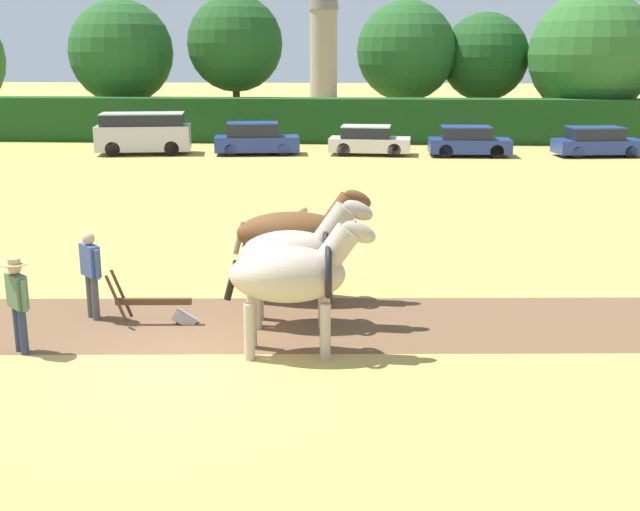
% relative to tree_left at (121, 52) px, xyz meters
% --- Properties ---
extents(ground_plane, '(240.00, 240.00, 0.00)m').
position_rel_tree_left_xyz_m(ground_plane, '(12.41, -37.40, -4.99)').
color(ground_plane, tan).
extents(plowed_furrow_strip, '(28.38, 5.25, 0.01)m').
position_rel_tree_left_xyz_m(plowed_furrow_strip, '(9.74, -35.55, -4.99)').
color(plowed_furrow_strip, brown).
rests_on(plowed_furrow_strip, ground).
extents(hedgerow, '(63.90, 1.99, 2.47)m').
position_rel_tree_left_xyz_m(hedgerow, '(12.41, -3.75, -3.75)').
color(hedgerow, '#194719').
rests_on(hedgerow, ground).
extents(tree_left, '(6.33, 6.33, 8.16)m').
position_rel_tree_left_xyz_m(tree_left, '(0.00, 0.00, 0.00)').
color(tree_left, '#4C3823').
rests_on(tree_left, ground).
extents(tree_center_left, '(5.75, 5.75, 8.38)m').
position_rel_tree_left_xyz_m(tree_center_left, '(7.10, -0.17, 0.50)').
color(tree_center_left, '#4C3823').
rests_on(tree_center_left, ground).
extents(tree_center, '(6.08, 6.08, 8.10)m').
position_rel_tree_left_xyz_m(tree_center, '(17.46, 1.14, 0.06)').
color(tree_center, brown).
rests_on(tree_center, ground).
extents(tree_center_right, '(5.40, 5.40, 7.40)m').
position_rel_tree_left_xyz_m(tree_center_right, '(22.36, 1.98, -0.30)').
color(tree_center_right, brown).
rests_on(tree_center_right, ground).
extents(tree_right, '(7.26, 7.26, 8.49)m').
position_rel_tree_left_xyz_m(tree_right, '(28.10, -0.88, -0.14)').
color(tree_right, '#4C3823').
rests_on(tree_right, ground).
extents(draft_horse_lead_left, '(2.63, 1.15, 2.42)m').
position_rel_tree_left_xyz_m(draft_horse_lead_left, '(14.18, -36.79, -3.57)').
color(draft_horse_lead_left, '#B2A38E').
rests_on(draft_horse_lead_left, ground).
extents(draft_horse_lead_right, '(2.66, 1.14, 2.48)m').
position_rel_tree_left_xyz_m(draft_horse_lead_right, '(14.08, -35.23, -3.62)').
color(draft_horse_lead_right, '#B2A38E').
rests_on(draft_horse_lead_right, ground).
extents(draft_horse_trail_left, '(2.93, 1.11, 2.41)m').
position_rel_tree_left_xyz_m(draft_horse_trail_left, '(13.95, -33.68, -3.57)').
color(draft_horse_trail_left, brown).
rests_on(draft_horse_trail_left, ground).
extents(plow, '(1.68, 0.49, 1.13)m').
position_rel_tree_left_xyz_m(plow, '(11.49, -35.42, -4.67)').
color(plow, '#4C331E').
rests_on(plow, ground).
extents(farmer_at_plow, '(0.51, 0.52, 1.72)m').
position_rel_tree_left_xyz_m(farmer_at_plow, '(10.09, -35.18, -3.98)').
color(farmer_at_plow, '#4C4C4C').
rests_on(farmer_at_plow, ground).
extents(farmer_beside_team, '(0.34, 0.61, 1.58)m').
position_rel_tree_left_xyz_m(farmer_beside_team, '(13.89, -31.54, -4.08)').
color(farmer_beside_team, '#28334C').
rests_on(farmer_beside_team, ground).
extents(farmer_onlooker_left, '(0.50, 0.48, 1.69)m').
position_rel_tree_left_xyz_m(farmer_onlooker_left, '(9.47, -37.06, -4.00)').
color(farmer_onlooker_left, '#28334C').
rests_on(farmer_onlooker_left, ground).
extents(parked_van, '(4.90, 2.74, 2.07)m').
position_rel_tree_left_xyz_m(parked_van, '(3.96, -9.85, -3.92)').
color(parked_van, '#BCBCC1').
rests_on(parked_van, ground).
extents(parked_car_left, '(4.40, 2.27, 1.61)m').
position_rel_tree_left_xyz_m(parked_car_left, '(9.62, -9.63, -4.22)').
color(parked_car_left, navy).
rests_on(parked_car_left, ground).
extents(parked_car_center_left, '(4.11, 2.07, 1.45)m').
position_rel_tree_left_xyz_m(parked_car_center_left, '(15.28, -9.40, -4.28)').
color(parked_car_center_left, silver).
rests_on(parked_car_center_left, ground).
extents(parked_car_center, '(3.99, 1.85, 1.48)m').
position_rel_tree_left_xyz_m(parked_car_center, '(20.20, -9.64, -4.27)').
color(parked_car_center, navy).
rests_on(parked_car_center, ground).
extents(parked_car_center_right, '(4.45, 2.29, 1.46)m').
position_rel_tree_left_xyz_m(parked_car_center_right, '(26.54, -9.30, -4.29)').
color(parked_car_center_right, navy).
rests_on(parked_car_center_right, ground).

